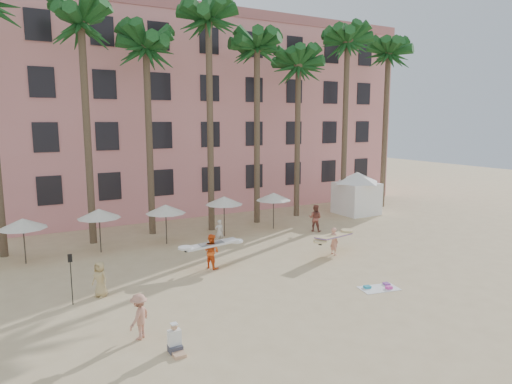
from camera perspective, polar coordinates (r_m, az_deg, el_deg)
The scene contains 11 objects.
ground at distance 19.29m, azimuth 4.24°, elevation -14.75°, with size 120.00×120.00×0.00m, color #D1B789.
pink_hotel at distance 44.00m, azimuth -7.09°, elevation 9.28°, with size 35.00×14.00×16.00m, color pink.
palm_row at distance 31.82m, azimuth -10.64°, elevation 18.29°, with size 44.40×5.40×16.30m.
umbrella_row at distance 28.51m, azimuth -15.05°, elevation -2.28°, with size 22.50×2.70×2.73m.
cabana at distance 38.66m, azimuth 12.48°, elevation 0.34°, with size 4.53×4.53×3.50m.
beach_towel at distance 22.46m, azimuth 15.18°, elevation -11.45°, with size 1.97×1.35×0.14m.
carrier_yellow at distance 26.93m, azimuth 9.73°, elevation -5.80°, with size 3.23×1.89×1.62m.
carrier_white at distance 24.30m, azimuth -5.58°, elevation -7.24°, with size 2.88×1.10×1.84m.
beachgoers at distance 24.40m, azimuth -3.28°, elevation -7.42°, with size 16.52×10.91×1.90m.
paddle at distance 20.94m, azimuth -22.13°, elevation -9.35°, with size 0.18×0.04×2.23m.
seated_man at distance 16.41m, azimuth -10.05°, elevation -18.03°, with size 0.44×0.77×1.00m.
Camera 1 is at (-9.88, -14.63, 7.78)m, focal length 32.00 mm.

